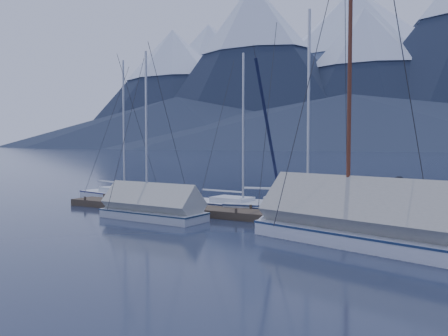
{
  "coord_description": "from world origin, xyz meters",
  "views": [
    {
      "loc": [
        10.61,
        -16.43,
        3.31
      ],
      "look_at": [
        0.0,
        2.0,
        2.2
      ],
      "focal_mm": 38.0,
      "sensor_mm": 36.0,
      "label": 1
    }
  ],
  "objects": [
    {
      "name": "sailboat_open_mid",
      "position": [
        0.48,
        3.76,
        0.15
      ],
      "size": [
        6.46,
        2.72,
        8.38
      ],
      "color": "white",
      "rests_on": "ground"
    },
    {
      "name": "mooring_posts",
      "position": [
        -0.5,
        2.0,
        0.35
      ],
      "size": [
        15.12,
        1.52,
        0.35
      ],
      "color": "#382D23",
      "rests_on": "ground"
    },
    {
      "name": "ground",
      "position": [
        0.0,
        0.0,
        0.0
      ],
      "size": [
        1000.0,
        1000.0,
        0.0
      ],
      "primitive_type": "plane",
      "color": "black",
      "rests_on": "ground"
    },
    {
      "name": "sailboat_open_left",
      "position": [
        -7.65,
        4.37,
        0.16
      ],
      "size": [
        6.96,
        3.35,
        8.87
      ],
      "color": "silver",
      "rests_on": "ground"
    },
    {
      "name": "sailboat_covered_near",
      "position": [
        6.15,
        -0.57,
        0.53
      ],
      "size": [
        8.57,
        4.56,
        10.67
      ],
      "color": "silver",
      "rests_on": "ground"
    },
    {
      "name": "sailboat_open_right",
      "position": [
        3.62,
        4.54,
        0.18
      ],
      "size": [
        8.11,
        3.9,
        10.34
      ],
      "color": "#B8BCC6",
      "rests_on": "ground"
    },
    {
      "name": "dock",
      "position": [
        0.0,
        2.0,
        0.11
      ],
      "size": [
        18.0,
        1.5,
        0.54
      ],
      "color": "#382D23",
      "rests_on": "ground"
    },
    {
      "name": "sailboat_covered_far",
      "position": [
        -2.77,
        -0.17,
        0.39
      ],
      "size": [
        5.81,
        2.44,
        8.03
      ],
      "color": "#B8BDC5",
      "rests_on": "ground"
    },
    {
      "name": "person",
      "position": [
        7.5,
        2.32,
        1.2
      ],
      "size": [
        0.46,
        0.66,
        1.73
      ],
      "primitive_type": "imported",
      "rotation": [
        0.0,
        0.0,
        1.49
      ],
      "color": "black",
      "rests_on": "dock"
    }
  ]
}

